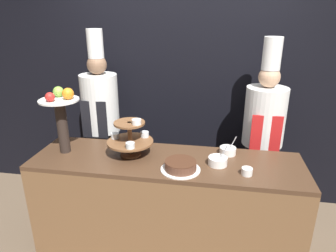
# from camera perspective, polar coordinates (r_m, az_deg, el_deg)

# --- Properties ---
(wall_back) EXTENTS (10.00, 0.06, 2.80)m
(wall_back) POSITION_cam_1_polar(r_m,az_deg,el_deg) (3.18, 2.71, 10.18)
(wall_back) COLOR black
(wall_back) RESTS_ON ground_plane
(buffet_counter) EXTENTS (2.17, 0.62, 0.88)m
(buffet_counter) POSITION_cam_1_polar(r_m,az_deg,el_deg) (2.64, -0.37, -14.92)
(buffet_counter) COLOR brown
(buffet_counter) RESTS_ON ground_plane
(tiered_stand) EXTENTS (0.38, 0.38, 0.33)m
(tiered_stand) POSITION_cam_1_polar(r_m,az_deg,el_deg) (2.44, -7.19, -2.23)
(tiered_stand) COLOR brown
(tiered_stand) RESTS_ON buffet_counter
(fruit_pedestal) EXTENTS (0.32, 0.32, 0.55)m
(fruit_pedestal) POSITION_cam_1_polar(r_m,az_deg,el_deg) (2.57, -19.67, 2.45)
(fruit_pedestal) COLOR #2D231E
(fruit_pedestal) RESTS_ON buffet_counter
(cake_round) EXTENTS (0.30, 0.30, 0.07)m
(cake_round) POSITION_cam_1_polar(r_m,az_deg,el_deg) (2.25, 2.40, -7.57)
(cake_round) COLOR white
(cake_round) RESTS_ON buffet_counter
(cup_white) EXTENTS (0.08, 0.08, 0.05)m
(cup_white) POSITION_cam_1_polar(r_m,az_deg,el_deg) (2.26, 14.81, -8.36)
(cup_white) COLOR white
(cup_white) RESTS_ON buffet_counter
(serving_bowl_near) EXTENTS (0.15, 0.15, 0.17)m
(serving_bowl_near) POSITION_cam_1_polar(r_m,az_deg,el_deg) (2.35, 9.45, -6.59)
(serving_bowl_near) COLOR white
(serving_bowl_near) RESTS_ON buffet_counter
(serving_bowl_far) EXTENTS (0.13, 0.13, 0.16)m
(serving_bowl_far) POSITION_cam_1_polar(r_m,az_deg,el_deg) (2.54, 11.31, -4.63)
(serving_bowl_far) COLOR white
(serving_bowl_far) RESTS_ON buffet_counter
(chef_left) EXTENTS (0.37, 0.37, 1.85)m
(chef_left) POSITION_cam_1_polar(r_m,az_deg,el_deg) (3.13, -12.62, 1.64)
(chef_left) COLOR #28282D
(chef_left) RESTS_ON ground_plane
(chef_center_left) EXTENTS (0.38, 0.38, 1.79)m
(chef_center_left) POSITION_cam_1_polar(r_m,az_deg,el_deg) (2.96, 17.65, -0.77)
(chef_center_left) COLOR #28282D
(chef_center_left) RESTS_ON ground_plane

